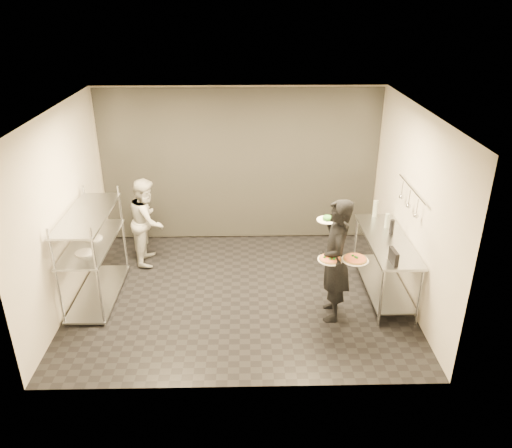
{
  "coord_description": "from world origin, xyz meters",
  "views": [
    {
      "loc": [
        0.1,
        -6.5,
        4.2
      ],
      "look_at": [
        0.25,
        0.17,
        1.1
      ],
      "focal_mm": 35.0,
      "sensor_mm": 36.0,
      "label": 1
    }
  ],
  "objects_px": {
    "prep_counter": "(385,256)",
    "bottle_clear": "(387,221)",
    "waiter": "(335,261)",
    "bottle_dark": "(392,227)",
    "salad_plate": "(328,219)",
    "pizza_plate_far": "(355,259)",
    "pass_rack": "(93,251)",
    "pizza_plate_near": "(330,259)",
    "chef": "(147,221)",
    "bottle_green": "(375,209)",
    "pos_monitor": "(394,257)"
  },
  "relations": [
    {
      "from": "pizza_plate_near",
      "to": "pizza_plate_far",
      "type": "xyz_separation_m",
      "value": [
        0.32,
        -0.06,
        0.03
      ]
    },
    {
      "from": "prep_counter",
      "to": "bottle_dark",
      "type": "xyz_separation_m",
      "value": [
        0.09,
        0.15,
        0.41
      ]
    },
    {
      "from": "prep_counter",
      "to": "bottle_clear",
      "type": "bearing_deg",
      "value": 78.3
    },
    {
      "from": "chef",
      "to": "bottle_dark",
      "type": "xyz_separation_m",
      "value": [
        3.82,
        -0.95,
        0.3
      ]
    },
    {
      "from": "pizza_plate_far",
      "to": "bottle_clear",
      "type": "xyz_separation_m",
      "value": [
        0.74,
        1.23,
        -0.02
      ]
    },
    {
      "from": "chef",
      "to": "bottle_green",
      "type": "height_order",
      "value": "chef"
    },
    {
      "from": "pizza_plate_near",
      "to": "pizza_plate_far",
      "type": "distance_m",
      "value": 0.32
    },
    {
      "from": "bottle_green",
      "to": "bottle_clear",
      "type": "relative_size",
      "value": 1.2
    },
    {
      "from": "chef",
      "to": "bottle_clear",
      "type": "xyz_separation_m",
      "value": [
        3.81,
        -0.71,
        0.29
      ]
    },
    {
      "from": "pizza_plate_near",
      "to": "bottle_dark",
      "type": "xyz_separation_m",
      "value": [
        1.07,
        0.94,
        0.01
      ]
    },
    {
      "from": "bottle_dark",
      "to": "pizza_plate_near",
      "type": "bearing_deg",
      "value": -138.72
    },
    {
      "from": "waiter",
      "to": "chef",
      "type": "relative_size",
      "value": 1.2
    },
    {
      "from": "waiter",
      "to": "salad_plate",
      "type": "relative_size",
      "value": 6.02
    },
    {
      "from": "pizza_plate_far",
      "to": "bottle_clear",
      "type": "height_order",
      "value": "bottle_clear"
    },
    {
      "from": "pass_rack",
      "to": "prep_counter",
      "type": "bearing_deg",
      "value": 0.03
    },
    {
      "from": "prep_counter",
      "to": "pizza_plate_far",
      "type": "xyz_separation_m",
      "value": [
        -0.66,
        -0.84,
        0.43
      ]
    },
    {
      "from": "waiter",
      "to": "bottle_dark",
      "type": "height_order",
      "value": "waiter"
    },
    {
      "from": "salad_plate",
      "to": "bottle_dark",
      "type": "relative_size",
      "value": 1.27
    },
    {
      "from": "prep_counter",
      "to": "salad_plate",
      "type": "height_order",
      "value": "salad_plate"
    },
    {
      "from": "pizza_plate_near",
      "to": "pizza_plate_far",
      "type": "relative_size",
      "value": 0.94
    },
    {
      "from": "waiter",
      "to": "bottle_green",
      "type": "distance_m",
      "value": 1.64
    },
    {
      "from": "chef",
      "to": "pizza_plate_far",
      "type": "height_order",
      "value": "chef"
    },
    {
      "from": "pizza_plate_near",
      "to": "bottle_dark",
      "type": "bearing_deg",
      "value": 41.28
    },
    {
      "from": "salad_plate",
      "to": "pizza_plate_far",
      "type": "bearing_deg",
      "value": -59.13
    },
    {
      "from": "bottle_dark",
      "to": "pass_rack",
      "type": "bearing_deg",
      "value": -177.99
    },
    {
      "from": "pizza_plate_near",
      "to": "salad_plate",
      "type": "xyz_separation_m",
      "value": [
        0.01,
        0.45,
        0.37
      ]
    },
    {
      "from": "chef",
      "to": "salad_plate",
      "type": "xyz_separation_m",
      "value": [
        2.76,
        -1.43,
        0.66
      ]
    },
    {
      "from": "pizza_plate_near",
      "to": "salad_plate",
      "type": "bearing_deg",
      "value": 88.51
    },
    {
      "from": "pos_monitor",
      "to": "bottle_green",
      "type": "distance_m",
      "value": 1.52
    },
    {
      "from": "pos_monitor",
      "to": "bottle_dark",
      "type": "distance_m",
      "value": 0.9
    },
    {
      "from": "pizza_plate_near",
      "to": "pos_monitor",
      "type": "distance_m",
      "value": 0.86
    },
    {
      "from": "waiter",
      "to": "pizza_plate_near",
      "type": "xyz_separation_m",
      "value": [
        -0.11,
        -0.2,
        0.14
      ]
    },
    {
      "from": "pass_rack",
      "to": "salad_plate",
      "type": "distance_m",
      "value": 3.44
    },
    {
      "from": "prep_counter",
      "to": "pos_monitor",
      "type": "distance_m",
      "value": 0.83
    },
    {
      "from": "waiter",
      "to": "bottle_clear",
      "type": "height_order",
      "value": "waiter"
    },
    {
      "from": "chef",
      "to": "bottle_dark",
      "type": "bearing_deg",
      "value": -104.89
    },
    {
      "from": "chef",
      "to": "pizza_plate_far",
      "type": "distance_m",
      "value": 3.64
    },
    {
      "from": "pass_rack",
      "to": "pizza_plate_near",
      "type": "xyz_separation_m",
      "value": [
        3.35,
        -0.78,
        0.26
      ]
    },
    {
      "from": "pizza_plate_near",
      "to": "chef",
      "type": "bearing_deg",
      "value": 145.56
    },
    {
      "from": "prep_counter",
      "to": "pass_rack",
      "type": "bearing_deg",
      "value": -179.97
    },
    {
      "from": "pass_rack",
      "to": "chef",
      "type": "height_order",
      "value": "pass_rack"
    },
    {
      "from": "chef",
      "to": "bottle_dark",
      "type": "distance_m",
      "value": 3.95
    },
    {
      "from": "salad_plate",
      "to": "pos_monitor",
      "type": "distance_m",
      "value": 1.01
    },
    {
      "from": "pizza_plate_near",
      "to": "prep_counter",
      "type": "bearing_deg",
      "value": 38.76
    },
    {
      "from": "salad_plate",
      "to": "pos_monitor",
      "type": "xyz_separation_m",
      "value": [
        0.85,
        -0.39,
        -0.39
      ]
    },
    {
      "from": "bottle_green",
      "to": "bottle_clear",
      "type": "distance_m",
      "value": 0.42
    },
    {
      "from": "waiter",
      "to": "bottle_clear",
      "type": "xyz_separation_m",
      "value": [
        0.95,
        0.98,
        0.15
      ]
    },
    {
      "from": "waiter",
      "to": "bottle_green",
      "type": "relative_size",
      "value": 6.53
    },
    {
      "from": "pos_monitor",
      "to": "bottle_green",
      "type": "relative_size",
      "value": 0.97
    },
    {
      "from": "prep_counter",
      "to": "waiter",
      "type": "xyz_separation_m",
      "value": [
        -0.87,
        -0.59,
        0.26
      ]
    }
  ]
}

